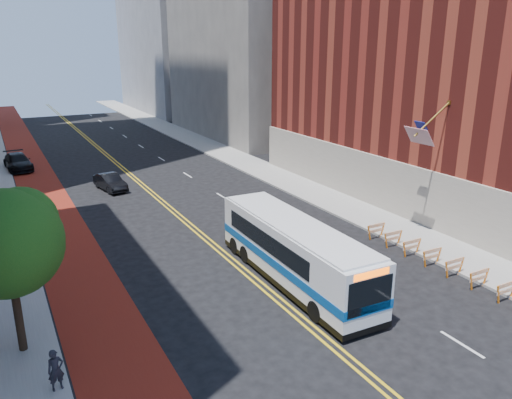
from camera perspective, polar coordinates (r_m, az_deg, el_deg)
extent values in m
plane|color=black|center=(21.43, 9.51, -16.75)|extent=(160.00, 160.00, 0.00)
cube|color=gray|center=(51.00, -0.23, 3.85)|extent=(4.00, 140.00, 0.15)
cube|color=maroon|center=(45.51, -23.19, 0.67)|extent=(3.60, 140.00, 0.01)
cube|color=gold|center=(46.74, -13.55, 2.02)|extent=(0.14, 140.00, 0.01)
cube|color=gold|center=(46.82, -13.13, 2.08)|extent=(0.14, 140.00, 0.01)
cube|color=silver|center=(23.22, 22.46, -15.03)|extent=(0.14, 2.20, 0.01)
cube|color=silver|center=(28.14, 9.89, -8.03)|extent=(0.14, 2.20, 0.01)
cube|color=silver|center=(34.25, 1.69, -3.08)|extent=(0.14, 2.20, 0.01)
cube|color=silver|center=(41.02, -3.88, 0.35)|extent=(0.14, 2.20, 0.01)
cube|color=silver|center=(48.16, -7.83, 2.79)|extent=(0.14, 2.20, 0.01)
cube|color=silver|center=(55.54, -10.76, 4.58)|extent=(0.14, 2.20, 0.01)
cube|color=silver|center=(63.07, -13.00, 5.94)|extent=(0.14, 2.20, 0.01)
cube|color=silver|center=(70.70, -14.77, 7.00)|extent=(0.14, 2.20, 0.01)
cube|color=silver|center=(78.41, -16.20, 7.85)|extent=(0.14, 2.20, 0.01)
cube|color=silver|center=(86.17, -17.38, 8.55)|extent=(0.14, 2.20, 0.01)
cube|color=silver|center=(93.97, -18.37, 9.12)|extent=(0.14, 2.20, 0.01)
cube|color=silver|center=(101.80, -19.20, 9.61)|extent=(0.14, 2.20, 0.01)
cube|color=maroon|center=(42.11, 24.82, 14.51)|extent=(16.00, 36.00, 22.00)
cube|color=#9E9384|center=(37.48, 15.64, 1.28)|extent=(0.50, 36.00, 4.00)
cube|color=black|center=(33.98, 22.57, -2.66)|extent=(0.35, 2.80, 2.20)
cube|color=black|center=(38.49, 14.63, 0.38)|extent=(0.35, 2.80, 2.20)
cube|color=black|center=(43.66, 8.46, 2.74)|extent=(0.35, 2.80, 2.20)
cube|color=#A57F33|center=(33.59, 21.28, 10.29)|extent=(0.25, 0.25, 0.25)
cylinder|color=#A57F33|center=(32.69, 19.54, 8.72)|extent=(2.85, 0.12, 2.05)
cube|color=#B21419|center=(32.11, 18.14, 6.90)|extent=(0.75, 1.90, 1.05)
cube|color=navy|center=(32.73, 18.34, 8.04)|extent=(0.39, 0.85, 0.52)
cube|color=orange|center=(26.85, 25.95, -9.75)|extent=(0.32, 0.06, 0.99)
cube|color=orange|center=(27.11, 26.76, -8.68)|extent=(1.25, 0.05, 0.22)
cube|color=orange|center=(27.25, 26.66, -9.34)|extent=(1.25, 0.05, 0.18)
cube|color=orange|center=(27.66, 23.37, -8.62)|extent=(0.32, 0.06, 0.99)
cube|color=orange|center=(28.48, 24.78, -8.05)|extent=(0.32, 0.06, 0.99)
cube|color=orange|center=(27.90, 24.19, -7.59)|extent=(1.25, 0.05, 0.22)
cube|color=orange|center=(28.04, 24.10, -8.24)|extent=(1.25, 0.05, 0.18)
cube|color=orange|center=(28.52, 20.96, -7.53)|extent=(0.32, 0.06, 0.99)
cube|color=orange|center=(29.32, 22.39, -7.02)|extent=(0.32, 0.06, 0.99)
cube|color=orange|center=(28.76, 21.78, -6.55)|extent=(1.25, 0.05, 0.22)
cube|color=orange|center=(28.90, 21.70, -7.18)|extent=(1.25, 0.05, 0.18)
cube|color=orange|center=(29.45, 18.71, -6.50)|extent=(0.32, 0.06, 0.99)
cube|color=orange|center=(30.21, 20.15, -6.04)|extent=(0.32, 0.06, 0.99)
cube|color=orange|center=(29.68, 19.52, -5.56)|extent=(1.25, 0.05, 0.22)
cube|color=orange|center=(29.81, 19.45, -6.18)|extent=(1.25, 0.05, 0.18)
cube|color=orange|center=(30.42, 16.60, -5.52)|extent=(0.32, 0.06, 0.99)
cube|color=orange|center=(31.16, 18.05, -5.11)|extent=(0.32, 0.06, 0.99)
cube|color=orange|center=(30.64, 17.40, -4.62)|extent=(1.25, 0.05, 0.22)
cube|color=orange|center=(30.77, 17.35, -5.23)|extent=(1.25, 0.05, 0.18)
cube|color=orange|center=(31.44, 14.64, -4.60)|extent=(0.32, 0.06, 0.99)
cube|color=orange|center=(32.16, 16.09, -4.22)|extent=(0.32, 0.06, 0.99)
cube|color=orange|center=(31.65, 15.43, -3.74)|extent=(1.25, 0.05, 0.22)
cube|color=orange|center=(31.78, 15.38, -4.33)|extent=(1.25, 0.05, 0.18)
cube|color=orange|center=(32.50, 12.80, -3.73)|extent=(0.32, 0.06, 0.99)
cube|color=orange|center=(33.20, 14.25, -3.39)|extent=(0.32, 0.06, 0.99)
cube|color=orange|center=(32.71, 13.58, -2.91)|extent=(1.25, 0.05, 0.22)
cube|color=orange|center=(32.83, 13.54, -3.48)|extent=(1.25, 0.05, 0.18)
cylinder|color=black|center=(22.27, -25.55, -11.72)|extent=(0.32, 0.32, 3.20)
sphere|color=#0E4110|center=(21.07, -26.59, -4.51)|extent=(4.20, 4.20, 4.20)
sphere|color=#0E4110|center=(21.26, -25.25, -2.41)|extent=(2.80, 2.80, 2.80)
cube|color=silver|center=(25.91, 4.43, -5.83)|extent=(2.81, 11.98, 2.83)
cube|color=#08448C|center=(26.08, 4.41, -6.69)|extent=(2.85, 12.02, 0.45)
cube|color=black|center=(26.36, 3.55, -4.29)|extent=(2.79, 8.40, 0.94)
cube|color=black|center=(21.49, 12.86, -10.69)|extent=(2.28, 0.14, 1.59)
cube|color=black|center=(30.63, -1.34, -1.24)|extent=(2.07, 0.14, 0.99)
cube|color=#FF5905|center=(21.04, 13.06, -8.31)|extent=(1.81, 0.11, 0.30)
cube|color=silver|center=(25.37, 4.51, -2.78)|extent=(2.67, 11.38, 0.12)
cube|color=black|center=(26.50, 4.36, -8.65)|extent=(2.84, 12.01, 0.30)
cylinder|color=black|center=(23.03, 6.87, -12.57)|extent=(0.32, 1.00, 0.99)
cylinder|color=black|center=(24.28, 11.57, -11.14)|extent=(0.32, 1.00, 0.99)
cylinder|color=black|center=(28.58, -1.16, -6.27)|extent=(0.32, 1.00, 0.99)
cylinder|color=black|center=(29.60, 2.94, -5.43)|extent=(0.32, 1.00, 0.99)
cylinder|color=black|center=(29.77, -2.38, -5.28)|extent=(0.32, 1.00, 0.99)
cylinder|color=black|center=(30.75, 1.60, -4.52)|extent=(0.32, 1.00, 0.99)
imported|color=black|center=(42.60, -24.50, 0.33)|extent=(2.62, 4.05, 1.28)
imported|color=black|center=(44.38, -16.32, 1.92)|extent=(2.21, 4.42, 1.39)
imported|color=black|center=(55.00, -25.57, 3.91)|extent=(2.67, 5.65, 1.59)
imported|color=black|center=(19.89, -21.91, -17.64)|extent=(0.62, 0.46, 1.56)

